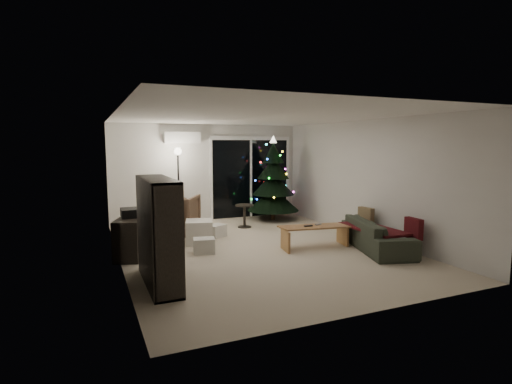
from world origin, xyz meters
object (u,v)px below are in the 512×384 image
bookshelf (145,233)px  media_cabinet (132,236)px  sofa (377,235)px  christmas_tree (273,178)px  coffee_table (315,237)px  armchair (175,214)px

bookshelf → media_cabinet: (0.00, 1.67, -0.41)m
sofa → christmas_tree: size_ratio=0.87×
bookshelf → christmas_tree: bearing=29.7°
media_cabinet → coffee_table: size_ratio=0.84×
armchair → christmas_tree: (2.73, 0.64, 0.67)m
christmas_tree → coffee_table: bearing=-99.9°
media_cabinet → sofa: (4.30, -1.39, -0.07)m
bookshelf → armchair: bearing=55.8°
sofa → christmas_tree: christmas_tree is taller
armchair → christmas_tree: christmas_tree is taller
coffee_table → christmas_tree: 3.11m
christmas_tree → armchair: bearing=-166.7°
coffee_table → sofa: bearing=-20.8°
armchair → coffee_table: 3.19m
coffee_table → bookshelf: bearing=-155.9°
media_cabinet → christmas_tree: 4.43m
bookshelf → armchair: 3.35m
armchair → christmas_tree: size_ratio=0.43×
media_cabinet → armchair: (1.08, 1.49, 0.08)m
media_cabinet → sofa: 4.52m
media_cabinet → armchair: size_ratio=1.17×
bookshelf → sofa: bookshelf is taller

